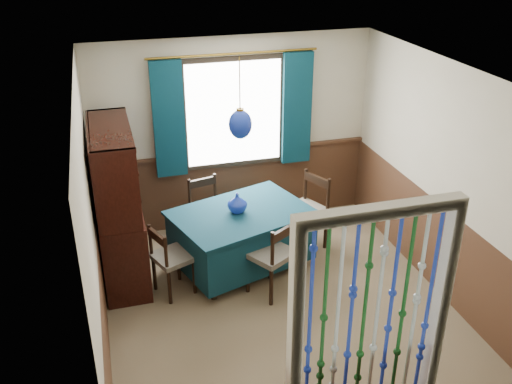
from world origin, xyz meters
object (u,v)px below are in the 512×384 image
object	(u,v)px
sideboard	(120,226)
bowl_shelf	(121,184)
pendant_lamp	(240,124)
vase_sideboard	(120,185)
dining_table	(242,235)
vase_table	(237,203)
chair_left	(171,258)
chair_far	(208,210)
chair_near	(273,255)
chair_right	(307,210)

from	to	relation	value
sideboard	bowl_shelf	size ratio (longest dim) A/B	8.81
pendant_lamp	vase_sideboard	world-z (taller)	pendant_lamp
dining_table	sideboard	xyz separation A→B (m)	(-1.35, 0.25, 0.19)
bowl_shelf	vase_table	bearing A→B (deg)	0.61
chair_left	chair_far	bearing A→B (deg)	125.25
chair_near	dining_table	bearing A→B (deg)	76.90
chair_far	pendant_lamp	distance (m)	1.50
chair_right	bowl_shelf	xyz separation A→B (m)	(-2.18, -0.23, 0.75)
vase_table	chair_left	bearing A→B (deg)	-159.29
dining_table	bowl_shelf	world-z (taller)	bowl_shelf
chair_far	bowl_shelf	size ratio (longest dim) A/B	4.25
sideboard	chair_left	bearing A→B (deg)	-48.50
chair_far	vase_table	distance (m)	0.77
chair_far	vase_table	size ratio (longest dim) A/B	4.04
chair_near	sideboard	world-z (taller)	sideboard
vase_table	sideboard	bearing A→B (deg)	170.23
dining_table	vase_sideboard	bearing A→B (deg)	140.28
chair_left	sideboard	world-z (taller)	sideboard
bowl_shelf	chair_far	bearing A→B (deg)	32.25
bowl_shelf	sideboard	bearing A→B (deg)	104.12
sideboard	dining_table	bearing A→B (deg)	-10.71
vase_table	vase_sideboard	xyz separation A→B (m)	(-1.25, 0.50, 0.16)
sideboard	chair_far	bearing A→B (deg)	20.16
vase_table	vase_sideboard	distance (m)	1.36
chair_right	sideboard	size ratio (longest dim) A/B	0.53
chair_far	chair_left	bearing A→B (deg)	44.62
chair_left	vase_table	bearing A→B (deg)	88.39
chair_left	chair_right	bearing A→B (deg)	84.45
chair_near	pendant_lamp	bearing A→B (deg)	76.90
sideboard	vase_table	bearing A→B (deg)	-10.19
sideboard	vase_sideboard	xyz separation A→B (m)	(0.06, 0.27, 0.38)
chair_right	vase_table	world-z (taller)	chair_right
chair_far	vase_table	xyz separation A→B (m)	(0.23, -0.63, 0.38)
dining_table	vase_sideboard	size ratio (longest dim) A/B	8.72
pendant_lamp	bowl_shelf	world-z (taller)	pendant_lamp
chair_left	chair_near	bearing A→B (deg)	51.96
sideboard	vase_sideboard	world-z (taller)	sideboard
sideboard	pendant_lamp	xyz separation A→B (m)	(1.35, -0.25, 1.17)
chair_left	bowl_shelf	bearing A→B (deg)	-147.58
chair_left	vase_sideboard	distance (m)	1.07
vase_table	chair_near	bearing A→B (deg)	-68.89
chair_near	bowl_shelf	size ratio (longest dim) A/B	4.43
chair_far	vase_sideboard	size ratio (longest dim) A/B	4.26
sideboard	vase_table	distance (m)	1.35
chair_left	bowl_shelf	world-z (taller)	bowl_shelf
chair_right	vase_sideboard	distance (m)	2.26
chair_near	vase_sideboard	world-z (taller)	vase_sideboard
dining_table	vase_sideboard	world-z (taller)	vase_sideboard
vase_sideboard	pendant_lamp	bearing A→B (deg)	-21.82
chair_far	vase_table	world-z (taller)	vase_table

